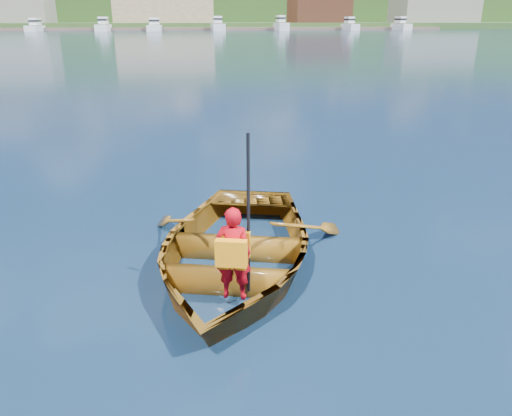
{
  "coord_description": "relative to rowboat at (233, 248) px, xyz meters",
  "views": [
    {
      "loc": [
        -1.38,
        -5.39,
        3.03
      ],
      "look_at": [
        -0.51,
        0.4,
        0.81
      ],
      "focal_mm": 35.0,
      "sensor_mm": 36.0,
      "label": 1
    }
  ],
  "objects": [
    {
      "name": "rowboat",
      "position": [
        0.0,
        0.0,
        0.0
      ],
      "size": [
        3.85,
        4.66,
        0.84
      ],
      "color": "brown",
      "rests_on": "ground"
    },
    {
      "name": "shoreline",
      "position": [
        0.81,
        236.21,
        10.05
      ],
      "size": [
        400.0,
        140.0,
        22.0
      ],
      "color": "#375120",
      "rests_on": "ground"
    },
    {
      "name": "ground",
      "position": [
        0.81,
        -0.4,
        -0.27
      ],
      "size": [
        600.0,
        600.0,
        0.0
      ],
      "color": "#152A48",
      "rests_on": "ground"
    },
    {
      "name": "child_paddler",
      "position": [
        -0.09,
        -0.91,
        0.38
      ],
      "size": [
        0.45,
        0.41,
        1.84
      ],
      "color": "red",
      "rests_on": "ground"
    },
    {
      "name": "waterfront_buildings",
      "position": [
        -6.93,
        164.6,
        7.47
      ],
      "size": [
        202.0,
        16.0,
        14.0
      ],
      "color": "brown",
      "rests_on": "ground"
    },
    {
      "name": "marina_yachts",
      "position": [
        -9.63,
        142.92,
        1.08
      ],
      "size": [
        141.32,
        13.4,
        4.36
      ],
      "color": "white",
      "rests_on": "ground"
    },
    {
      "name": "dock",
      "position": [
        -0.68,
        147.6,
        0.13
      ],
      "size": [
        160.03,
        5.3,
        0.8
      ],
      "color": "brown",
      "rests_on": "ground"
    }
  ]
}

